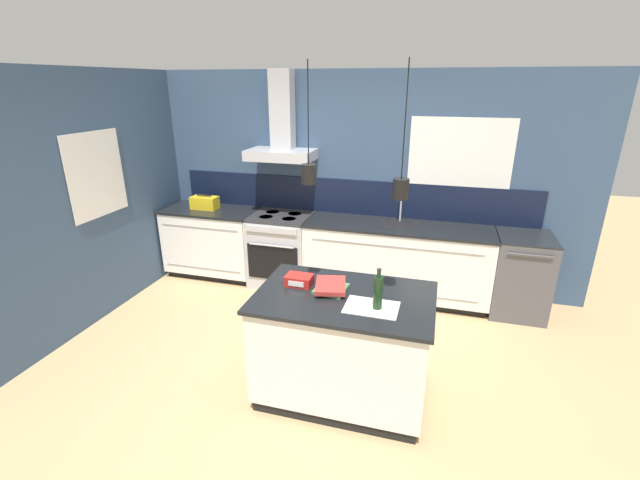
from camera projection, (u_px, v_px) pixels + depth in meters
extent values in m
plane|color=tan|center=(300.00, 371.00, 3.87)|extent=(16.00, 16.00, 0.00)
cube|color=#354C6B|center=(350.00, 182.00, 5.25)|extent=(5.60, 0.06, 2.60)
cube|color=black|center=(349.00, 197.00, 5.28)|extent=(4.42, 0.02, 0.43)
cube|color=white|center=(459.00, 162.00, 4.78)|extent=(1.12, 0.01, 0.96)
cube|color=black|center=(459.00, 161.00, 4.79)|extent=(1.04, 0.01, 0.88)
cube|color=#B5B5BA|center=(281.00, 155.00, 5.10)|extent=(0.80, 0.46, 0.12)
cube|color=#B5B5BA|center=(282.00, 110.00, 5.01)|extent=(0.26, 0.20, 0.90)
cylinder|color=black|center=(308.00, 114.00, 2.92)|extent=(0.01, 0.01, 0.69)
cylinder|color=black|center=(309.00, 174.00, 3.06)|extent=(0.11, 0.11, 0.14)
sphere|color=#F9D18C|center=(309.00, 174.00, 3.06)|extent=(0.06, 0.06, 0.06)
cylinder|color=black|center=(405.00, 121.00, 2.72)|extent=(0.01, 0.01, 0.75)
cylinder|color=black|center=(401.00, 189.00, 2.87)|extent=(0.11, 0.11, 0.14)
sphere|color=#F9D18C|center=(401.00, 189.00, 2.87)|extent=(0.06, 0.06, 0.06)
cube|color=#354C6B|center=(107.00, 195.00, 4.67)|extent=(0.06, 3.80, 2.60)
cube|color=white|center=(96.00, 175.00, 4.44)|extent=(0.01, 0.76, 0.88)
cube|color=black|center=(96.00, 175.00, 4.44)|extent=(0.01, 0.68, 0.80)
cube|color=black|center=(217.00, 269.00, 5.86)|extent=(1.15, 0.56, 0.09)
cube|color=white|center=(213.00, 240.00, 5.68)|extent=(1.18, 0.62, 0.79)
cube|color=gray|center=(199.00, 228.00, 5.30)|extent=(1.04, 0.01, 0.01)
cube|color=gray|center=(203.00, 268.00, 5.49)|extent=(1.04, 0.01, 0.01)
cube|color=black|center=(211.00, 210.00, 5.54)|extent=(1.21, 0.64, 0.03)
cube|color=black|center=(394.00, 291.00, 5.24)|extent=(2.07, 0.56, 0.09)
cube|color=white|center=(396.00, 259.00, 5.06)|extent=(2.13, 0.62, 0.79)
cube|color=gray|center=(394.00, 247.00, 4.68)|extent=(1.88, 0.01, 0.01)
cube|color=gray|center=(391.00, 292.00, 4.87)|extent=(1.88, 0.01, 0.01)
cube|color=black|center=(398.00, 226.00, 4.92)|extent=(2.16, 0.64, 0.03)
cube|color=#262628|center=(399.00, 224.00, 4.96)|extent=(0.48, 0.34, 0.01)
cylinder|color=#B5B5BA|center=(401.00, 205.00, 5.01)|extent=(0.02, 0.02, 0.39)
sphere|color=#B5B5BA|center=(402.00, 189.00, 4.94)|extent=(0.03, 0.03, 0.03)
cylinder|color=#B5B5BA|center=(401.00, 192.00, 4.90)|extent=(0.02, 0.12, 0.02)
cube|color=#B5B5BA|center=(282.00, 251.00, 5.45)|extent=(0.74, 0.62, 0.87)
cube|color=black|center=(273.00, 263.00, 5.17)|extent=(0.64, 0.02, 0.44)
cylinder|color=#B5B5BA|center=(271.00, 246.00, 5.07)|extent=(0.56, 0.02, 0.02)
cube|color=#B5B5BA|center=(271.00, 230.00, 5.02)|extent=(0.64, 0.02, 0.07)
cube|color=#2D2D30|center=(281.00, 217.00, 5.29)|extent=(0.74, 0.60, 0.04)
cylinder|color=black|center=(273.00, 212.00, 5.42)|extent=(0.17, 0.17, 0.00)
cylinder|color=black|center=(295.00, 214.00, 5.34)|extent=(0.17, 0.17, 0.00)
cylinder|color=black|center=(266.00, 217.00, 5.22)|extent=(0.17, 0.17, 0.00)
cylinder|color=black|center=(289.00, 219.00, 5.15)|extent=(0.17, 0.17, 0.00)
cube|color=#4C4C51|center=(520.00, 276.00, 4.73)|extent=(0.58, 0.62, 0.89)
cube|color=black|center=(527.00, 237.00, 4.57)|extent=(0.58, 0.62, 0.02)
cylinder|color=#4C4C51|center=(531.00, 255.00, 4.30)|extent=(0.44, 0.02, 0.02)
cube|color=black|center=(342.00, 387.00, 3.59)|extent=(1.27, 0.81, 0.09)
cube|color=white|center=(343.00, 343.00, 3.44)|extent=(1.33, 0.85, 0.79)
cube|color=black|center=(344.00, 297.00, 3.30)|extent=(1.38, 0.90, 0.03)
cylinder|color=#193319|center=(378.00, 293.00, 3.06)|extent=(0.07, 0.07, 0.25)
cylinder|color=#193319|center=(379.00, 274.00, 3.01)|extent=(0.03, 0.03, 0.06)
cylinder|color=#262628|center=(379.00, 270.00, 3.00)|extent=(0.03, 0.03, 0.01)
cube|color=#4C7F4C|center=(331.00, 289.00, 3.38)|extent=(0.26, 0.27, 0.02)
cube|color=#B2332D|center=(331.00, 285.00, 3.36)|extent=(0.29, 0.35, 0.04)
cube|color=red|center=(299.00, 280.00, 3.46)|extent=(0.21, 0.15, 0.08)
cube|color=white|center=(296.00, 284.00, 3.39)|extent=(0.13, 0.01, 0.04)
cube|color=silver|center=(371.00, 307.00, 3.12)|extent=(0.39, 0.28, 0.01)
cube|color=gold|center=(205.00, 203.00, 5.52)|extent=(0.34, 0.18, 0.16)
cylinder|color=black|center=(204.00, 195.00, 5.49)|extent=(0.20, 0.02, 0.02)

